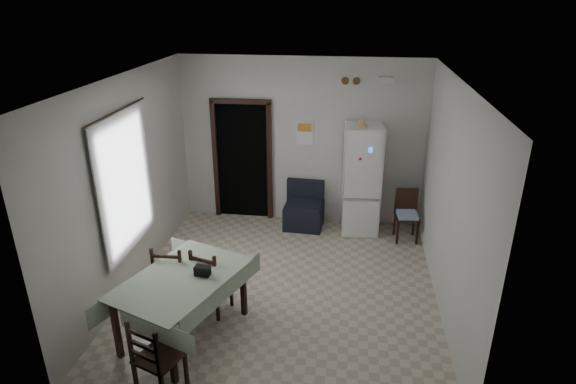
{
  "coord_description": "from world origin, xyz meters",
  "views": [
    {
      "loc": [
        0.84,
        -5.68,
        3.87
      ],
      "look_at": [
        0.0,
        0.5,
        1.25
      ],
      "focal_mm": 30.0,
      "sensor_mm": 36.0,
      "label": 1
    }
  ],
  "objects_px": {
    "fridge": "(361,180)",
    "dining_table": "(184,306)",
    "dining_chair_far_right": "(212,279)",
    "dining_chair_near_head": "(159,356)",
    "dining_chair_far_left": "(173,275)",
    "corner_chair": "(407,216)",
    "navy_seat": "(304,206)"
  },
  "relations": [
    {
      "from": "dining_table",
      "to": "dining_chair_far_right",
      "type": "distance_m",
      "value": 0.56
    },
    {
      "from": "fridge",
      "to": "dining_table",
      "type": "height_order",
      "value": "fridge"
    },
    {
      "from": "dining_table",
      "to": "dining_chair_far_left",
      "type": "bearing_deg",
      "value": 142.09
    },
    {
      "from": "dining_chair_far_left",
      "to": "navy_seat",
      "type": "bearing_deg",
      "value": -119.89
    },
    {
      "from": "dining_table",
      "to": "fridge",
      "type": "bearing_deg",
      "value": 77.04
    },
    {
      "from": "fridge",
      "to": "dining_table",
      "type": "relative_size",
      "value": 1.21
    },
    {
      "from": "dining_chair_far_left",
      "to": "dining_chair_near_head",
      "type": "bearing_deg",
      "value": 103.69
    },
    {
      "from": "navy_seat",
      "to": "corner_chair",
      "type": "relative_size",
      "value": 0.93
    },
    {
      "from": "fridge",
      "to": "dining_chair_far_right",
      "type": "xyz_separation_m",
      "value": [
        -1.88,
        -2.57,
        -0.47
      ]
    },
    {
      "from": "navy_seat",
      "to": "dining_chair_far_right",
      "type": "xyz_separation_m",
      "value": [
        -0.91,
        -2.57,
        0.07
      ]
    },
    {
      "from": "navy_seat",
      "to": "corner_chair",
      "type": "bearing_deg",
      "value": -5.15
    },
    {
      "from": "corner_chair",
      "to": "dining_chair_far_left",
      "type": "distance_m",
      "value": 3.92
    },
    {
      "from": "dining_table",
      "to": "dining_chair_far_left",
      "type": "relative_size",
      "value": 1.6
    },
    {
      "from": "corner_chair",
      "to": "dining_chair_far_left",
      "type": "xyz_separation_m",
      "value": [
        -3.16,
        -2.32,
        0.05
      ]
    },
    {
      "from": "fridge",
      "to": "navy_seat",
      "type": "height_order",
      "value": "fridge"
    },
    {
      "from": "dining_table",
      "to": "dining_chair_near_head",
      "type": "bearing_deg",
      "value": -64.89
    },
    {
      "from": "dining_chair_far_left",
      "to": "corner_chair",
      "type": "bearing_deg",
      "value": -144.68
    },
    {
      "from": "navy_seat",
      "to": "corner_chair",
      "type": "height_order",
      "value": "corner_chair"
    },
    {
      "from": "dining_chair_near_head",
      "to": "dining_chair_far_left",
      "type": "bearing_deg",
      "value": -54.98
    },
    {
      "from": "dining_chair_far_right",
      "to": "corner_chair",
      "type": "bearing_deg",
      "value": -122.72
    },
    {
      "from": "fridge",
      "to": "navy_seat",
      "type": "distance_m",
      "value": 1.1
    },
    {
      "from": "dining_chair_far_left",
      "to": "dining_chair_far_right",
      "type": "bearing_deg",
      "value": 179.6
    },
    {
      "from": "dining_chair_far_right",
      "to": "dining_chair_far_left",
      "type": "bearing_deg",
      "value": 16.71
    },
    {
      "from": "dining_table",
      "to": "dining_chair_far_left",
      "type": "xyz_separation_m",
      "value": [
        -0.31,
        0.51,
        0.08
      ]
    },
    {
      "from": "dining_table",
      "to": "corner_chair",
      "type": "bearing_deg",
      "value": 65.79
    },
    {
      "from": "dining_chair_far_right",
      "to": "dining_chair_near_head",
      "type": "xyz_separation_m",
      "value": [
        -0.13,
        -1.44,
        0.01
      ]
    },
    {
      "from": "fridge",
      "to": "dining_chair_far_right",
      "type": "bearing_deg",
      "value": -131.59
    },
    {
      "from": "dining_chair_far_left",
      "to": "dining_chair_near_head",
      "type": "distance_m",
      "value": 1.49
    },
    {
      "from": "fridge",
      "to": "dining_table",
      "type": "xyz_separation_m",
      "value": [
        -2.08,
        -3.08,
        -0.53
      ]
    },
    {
      "from": "dining_chair_far_right",
      "to": "fridge",
      "type": "bearing_deg",
      "value": -110.0
    },
    {
      "from": "dining_table",
      "to": "dining_chair_near_head",
      "type": "relative_size",
      "value": 1.6
    },
    {
      "from": "dining_chair_far_right",
      "to": "dining_chair_near_head",
      "type": "bearing_deg",
      "value": 100.91
    }
  ]
}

